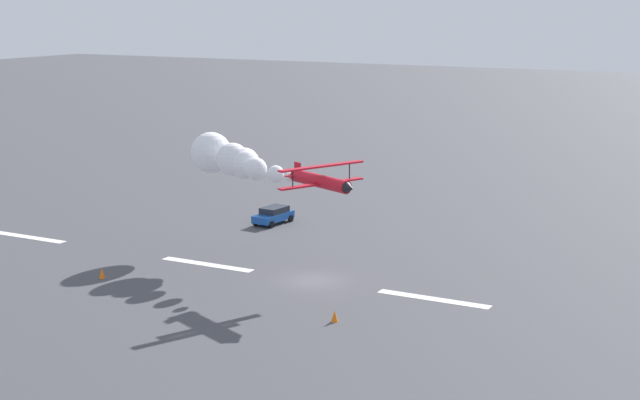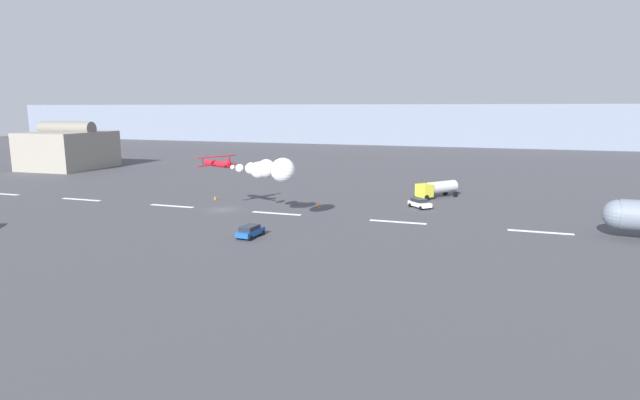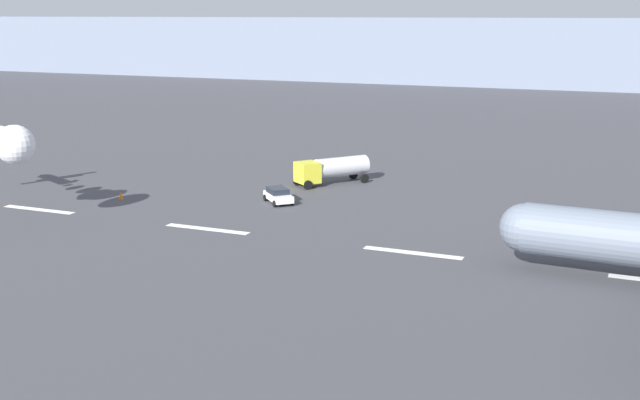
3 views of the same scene
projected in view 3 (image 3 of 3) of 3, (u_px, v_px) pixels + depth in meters
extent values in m
cube|color=white|center=(39.00, 210.00, 76.42)|extent=(8.00, 0.90, 0.01)
cube|color=white|center=(207.00, 229.00, 69.55)|extent=(8.00, 0.90, 0.01)
cube|color=white|center=(413.00, 253.00, 62.67)|extent=(8.00, 0.90, 0.01)
cube|color=slate|center=(403.00, 50.00, 214.17)|extent=(396.00, 16.00, 17.14)
sphere|color=slate|center=(524.00, 228.00, 58.28)|extent=(3.56, 3.56, 3.56)
sphere|color=white|center=(0.00, 141.00, 70.18)|extent=(2.64, 2.64, 2.64)
sphere|color=white|center=(15.00, 145.00, 67.51)|extent=(3.36, 3.36, 3.36)
cube|color=yellow|center=(307.00, 172.00, 86.02)|extent=(3.25, 3.22, 2.20)
cylinder|color=silver|center=(341.00, 167.00, 87.94)|extent=(5.52, 6.15, 2.10)
cylinder|color=black|center=(308.00, 185.00, 84.97)|extent=(0.88, 0.98, 1.00)
cylinder|color=black|center=(364.00, 178.00, 88.31)|extent=(0.88, 0.98, 1.00)
cylinder|color=black|center=(297.00, 181.00, 87.02)|extent=(0.88, 0.98, 1.00)
cylinder|color=black|center=(353.00, 175.00, 90.35)|extent=(0.88, 0.98, 1.00)
cube|color=white|center=(278.00, 197.00, 78.88)|extent=(4.11, 4.10, 0.65)
cube|color=#1E232D|center=(278.00, 190.00, 78.93)|extent=(2.87, 2.87, 0.55)
cylinder|color=black|center=(292.00, 202.00, 78.04)|extent=(0.61, 0.61, 0.64)
cylinder|color=black|center=(282.00, 196.00, 80.56)|extent=(0.61, 0.61, 0.64)
cylinder|color=black|center=(275.00, 204.00, 77.36)|extent=(0.61, 0.61, 0.64)
cylinder|color=black|center=(265.00, 198.00, 79.88)|extent=(0.61, 0.61, 0.64)
cone|color=orange|center=(121.00, 195.00, 80.65)|extent=(0.44, 0.44, 0.75)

